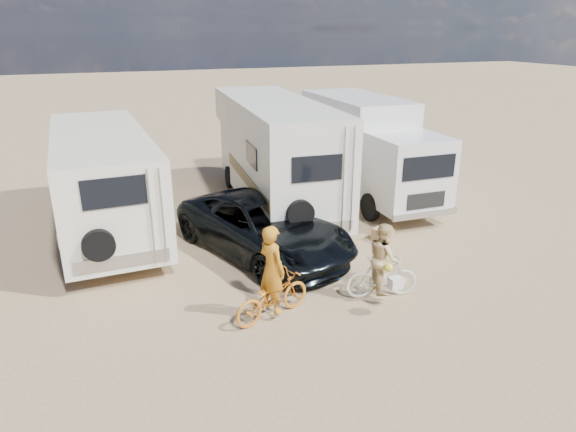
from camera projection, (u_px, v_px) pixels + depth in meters
name	position (u px, v px, depth m)	size (l,w,h in m)	color
ground	(378.00, 304.00, 11.50)	(140.00, 140.00, 0.00)	tan
rv_main	(275.00, 155.00, 17.26)	(2.52, 8.53, 3.64)	white
rv_left	(104.00, 183.00, 15.15)	(2.57, 8.19, 3.03)	beige
box_truck	(369.00, 150.00, 18.18)	(2.35, 7.34, 3.53)	silver
dark_suv	(264.00, 226.00, 13.84)	(2.60, 5.65, 1.57)	black
bike_man	(272.00, 297.00, 10.81)	(0.66, 1.89, 0.99)	#C26D19
bike_woman	(382.00, 277.00, 11.63)	(0.48, 1.69, 1.01)	beige
rider_man	(272.00, 277.00, 10.64)	(0.71, 0.46, 1.93)	#C27718
rider_woman	(383.00, 265.00, 11.52)	(0.79, 0.62, 1.63)	#D5B97B
bike_parked	(392.00, 197.00, 17.46)	(0.55, 1.59, 0.83)	black
cooler	(329.00, 270.00, 12.63)	(0.53, 0.39, 0.43)	#2E5590
crate	(382.00, 235.00, 14.84)	(0.48, 0.48, 0.38)	#9B7F51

